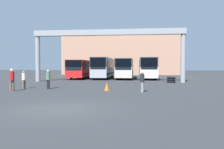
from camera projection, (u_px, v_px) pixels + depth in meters
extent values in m
plane|color=#2D3033|center=(59.00, 109.00, 10.36)|extent=(200.00, 200.00, 0.00)
cube|color=tan|center=(122.00, 54.00, 56.62)|extent=(28.62, 12.00, 10.61)
cylinder|color=gray|center=(38.00, 59.00, 28.88)|extent=(0.60, 0.60, 5.97)
cylinder|color=gray|center=(183.00, 58.00, 26.79)|extent=(0.60, 0.60, 5.97)
cube|color=gray|center=(108.00, 32.00, 27.70)|extent=(19.30, 0.80, 0.70)
cube|color=red|center=(83.00, 68.00, 37.37)|extent=(2.55, 11.93, 2.61)
cube|color=black|center=(73.00, 65.00, 31.45)|extent=(2.34, 0.06, 1.46)
cube|color=black|center=(83.00, 66.00, 37.35)|extent=(2.58, 10.14, 1.10)
cube|color=black|center=(83.00, 73.00, 37.40)|extent=(2.58, 11.33, 0.24)
cylinder|color=black|center=(71.00, 76.00, 34.22)|extent=(0.28, 1.04, 1.04)
cylinder|color=black|center=(85.00, 76.00, 33.97)|extent=(0.28, 1.04, 1.04)
cylinder|color=black|center=(82.00, 74.00, 40.85)|extent=(0.28, 1.04, 1.04)
cylinder|color=black|center=(94.00, 74.00, 40.60)|extent=(0.28, 1.04, 1.04)
cube|color=#999EA5|center=(104.00, 67.00, 36.64)|extent=(2.44, 11.29, 3.00)
cube|color=black|center=(98.00, 63.00, 31.03)|extent=(2.25, 0.06, 1.68)
cube|color=black|center=(104.00, 64.00, 36.62)|extent=(2.47, 9.59, 1.26)
cube|color=black|center=(104.00, 73.00, 36.68)|extent=(2.47, 10.72, 0.24)
cylinder|color=black|center=(94.00, 76.00, 33.67)|extent=(0.28, 1.10, 1.10)
cylinder|color=black|center=(108.00, 76.00, 33.43)|extent=(0.28, 1.10, 1.10)
cylinder|color=black|center=(101.00, 74.00, 39.95)|extent=(0.28, 1.10, 1.10)
cylinder|color=black|center=(112.00, 74.00, 39.71)|extent=(0.28, 1.10, 1.10)
cube|color=beige|center=(125.00, 68.00, 36.03)|extent=(2.48, 10.86, 2.83)
cube|color=black|center=(123.00, 64.00, 30.64)|extent=(2.28, 0.06, 1.58)
cube|color=black|center=(125.00, 65.00, 36.01)|extent=(2.51, 9.23, 1.19)
cube|color=#268C4C|center=(125.00, 73.00, 36.06)|extent=(2.51, 10.32, 0.24)
cylinder|color=black|center=(117.00, 76.00, 33.18)|extent=(0.28, 1.09, 1.09)
cylinder|color=black|center=(131.00, 76.00, 32.93)|extent=(0.28, 1.09, 1.09)
cylinder|color=black|center=(120.00, 74.00, 39.21)|extent=(0.28, 1.09, 1.09)
cylinder|color=black|center=(132.00, 74.00, 38.97)|extent=(0.28, 1.09, 1.09)
cube|color=silver|center=(147.00, 67.00, 35.20)|extent=(2.52, 10.00, 2.96)
cube|color=black|center=(149.00, 64.00, 30.23)|extent=(2.32, 0.06, 1.66)
cube|color=black|center=(147.00, 64.00, 35.18)|extent=(2.55, 8.50, 1.24)
cube|color=#268C4C|center=(147.00, 73.00, 35.23)|extent=(2.55, 9.50, 0.24)
cylinder|color=black|center=(141.00, 77.00, 32.59)|extent=(0.28, 0.92, 0.92)
cylinder|color=black|center=(156.00, 77.00, 32.35)|extent=(0.28, 0.92, 0.92)
cylinder|color=black|center=(140.00, 75.00, 38.15)|extent=(0.28, 0.92, 0.92)
cylinder|color=black|center=(153.00, 75.00, 37.91)|extent=(0.28, 0.92, 0.92)
cylinder|color=black|center=(49.00, 84.00, 19.45)|extent=(0.19, 0.19, 0.81)
cylinder|color=black|center=(48.00, 84.00, 19.56)|extent=(0.19, 0.19, 0.81)
cylinder|color=#4C724C|center=(48.00, 76.00, 19.47)|extent=(0.35, 0.35, 0.67)
sphere|color=tan|center=(48.00, 71.00, 19.46)|extent=(0.22, 0.22, 0.22)
cylinder|color=gray|center=(142.00, 87.00, 16.86)|extent=(0.18, 0.18, 0.78)
cylinder|color=gray|center=(142.00, 87.00, 17.01)|extent=(0.18, 0.18, 0.78)
cylinder|color=black|center=(142.00, 78.00, 16.91)|extent=(0.34, 0.34, 0.65)
sphere|color=tan|center=(142.00, 73.00, 16.89)|extent=(0.21, 0.21, 0.21)
cylinder|color=brown|center=(25.00, 84.00, 19.73)|extent=(0.18, 0.18, 0.78)
cylinder|color=brown|center=(23.00, 84.00, 19.60)|extent=(0.18, 0.18, 0.78)
cylinder|color=beige|center=(24.00, 77.00, 19.64)|extent=(0.34, 0.34, 0.65)
sphere|color=#8C6647|center=(24.00, 72.00, 19.62)|extent=(0.21, 0.21, 0.21)
cylinder|color=brown|center=(13.00, 86.00, 17.76)|extent=(0.20, 0.20, 0.87)
cylinder|color=brown|center=(11.00, 86.00, 17.67)|extent=(0.20, 0.20, 0.87)
cylinder|color=#A5191E|center=(12.00, 76.00, 17.68)|extent=(0.38, 0.38, 0.72)
sphere|color=beige|center=(12.00, 70.00, 17.67)|extent=(0.23, 0.23, 0.23)
cone|color=orange|center=(107.00, 87.00, 18.20)|extent=(0.39, 0.39, 0.67)
torus|color=black|center=(171.00, 82.00, 26.89)|extent=(1.04, 1.04, 0.24)
torus|color=black|center=(171.00, 80.00, 26.88)|extent=(1.04, 1.04, 0.24)
torus|color=black|center=(171.00, 78.00, 26.87)|extent=(1.04, 1.04, 0.24)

